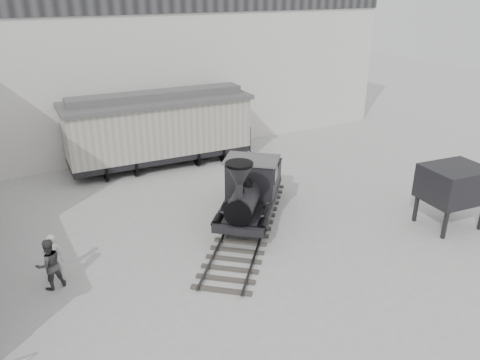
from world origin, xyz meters
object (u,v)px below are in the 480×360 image
visitor_a (53,256)px  visitor_b (49,264)px  locomotive (250,193)px  boxcar (159,127)px  coal_hopper (453,188)px

visitor_a → visitor_b: size_ratio=0.92×
locomotive → visitor_a: size_ratio=5.20×
locomotive → visitor_b: 8.36m
visitor_a → visitor_b: bearing=62.5°
boxcar → coal_hopper: 15.14m
locomotive → visitor_b: (-8.28, -1.12, -0.35)m
locomotive → visitor_a: bearing=-136.2°
coal_hopper → visitor_b: bearing=173.9°
visitor_a → visitor_b: visitor_b is taller
visitor_b → coal_hopper: 15.76m
visitor_b → coal_hopper: (15.39, -3.29, 0.82)m
visitor_b → locomotive: bearing=175.3°
boxcar → locomotive: bearing=-80.5°
visitor_b → boxcar: bearing=-139.8°
locomotive → coal_hopper: size_ratio=3.29×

